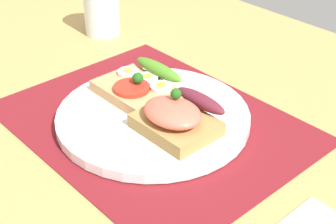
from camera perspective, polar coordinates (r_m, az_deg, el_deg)
name	(u,v)px	position (r cm, az deg, el deg)	size (l,w,h in cm)	color
ground_plane	(153,133)	(70.48, -1.64, -2.35)	(120.00, 90.00, 3.20)	tan
placemat	(153,122)	(69.49, -1.66, -1.16)	(39.86, 30.93, 0.30)	maroon
plate	(153,117)	(69.02, -1.67, -0.56)	(26.18, 26.18, 1.44)	white
sandwich_egg_tomato	(140,85)	(72.49, -3.18, 3.02)	(10.76, 9.60, 3.82)	tan
sandwich_salmon	(177,117)	(64.03, 1.06, -0.56)	(9.85, 9.35, 5.58)	#A37E45
drinking_glass	(101,7)	(95.22, -7.47, 11.61)	(6.45, 6.45, 10.28)	silver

